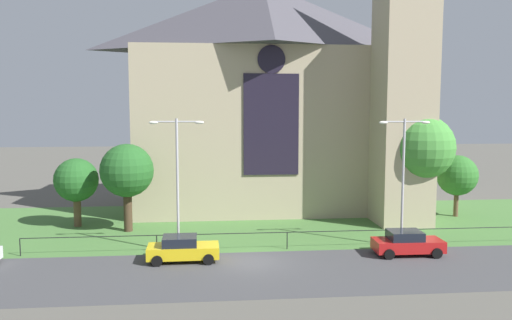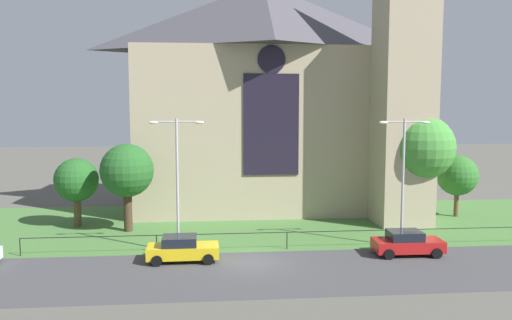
{
  "view_description": "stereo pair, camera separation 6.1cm",
  "coord_description": "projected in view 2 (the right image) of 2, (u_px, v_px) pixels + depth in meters",
  "views": [
    {
      "loc": [
        -2.54,
        -29.37,
        9.15
      ],
      "look_at": [
        0.99,
        8.0,
        5.21
      ],
      "focal_mm": 35.99,
      "sensor_mm": 36.0,
      "label": 1
    },
    {
      "loc": [
        -2.48,
        -29.37,
        9.15
      ],
      "look_at": [
        0.99,
        8.0,
        5.21
      ],
      "focal_mm": 35.99,
      "sensor_mm": 36.0,
      "label": 2
    }
  ],
  "objects": [
    {
      "name": "road_asphalt",
      "position": [
        255.0,
        273.0,
        28.29
      ],
      "size": [
        120.0,
        8.0,
        0.01
      ],
      "primitive_type": "cube",
      "color": "#424244",
      "rests_on": "ground"
    },
    {
      "name": "tree_left_near",
      "position": [
        127.0,
        171.0,
        37.26
      ],
      "size": [
        3.88,
        3.88,
        6.45
      ],
      "color": "#423021",
      "rests_on": "ground"
    },
    {
      "name": "tree_right_far",
      "position": [
        457.0,
        176.0,
        42.41
      ],
      "size": [
        3.34,
        3.34,
        5.13
      ],
      "color": "brown",
      "rests_on": "ground"
    },
    {
      "name": "grass_verge",
      "position": [
        243.0,
        229.0,
        38.19
      ],
      "size": [
        120.0,
        20.0,
        0.01
      ],
      "primitive_type": "cube",
      "color": "#477538",
      "rests_on": "ground"
    },
    {
      "name": "parked_car_yellow",
      "position": [
        182.0,
        249.0,
        30.35
      ],
      "size": [
        4.22,
        2.06,
        1.51
      ],
      "rotation": [
        0.0,
        0.0,
        0.01
      ],
      "color": "gold",
      "rests_on": "ground"
    },
    {
      "name": "church_building",
      "position": [
        273.0,
        94.0,
        45.75
      ],
      "size": [
        23.2,
        16.2,
        26.0
      ],
      "color": "tan",
      "rests_on": "ground"
    },
    {
      "name": "parked_car_red",
      "position": [
        407.0,
        243.0,
        31.63
      ],
      "size": [
        4.24,
        2.1,
        1.51
      ],
      "rotation": [
        0.0,
        0.0,
        -0.02
      ],
      "color": "#B21919",
      "rests_on": "ground"
    },
    {
      "name": "tree_left_far",
      "position": [
        76.0,
        180.0,
        38.88
      ],
      "size": [
        3.31,
        3.31,
        5.24
      ],
      "color": "brown",
      "rests_on": "ground"
    },
    {
      "name": "ground",
      "position": [
        241.0,
        223.0,
        40.17
      ],
      "size": [
        160.0,
        160.0,
        0.0
      ],
      "primitive_type": "plane",
      "color": "#56544C"
    },
    {
      "name": "streetlamp_far",
      "position": [
        403.0,
        166.0,
        33.01
      ],
      "size": [
        3.37,
        0.26,
        8.37
      ],
      "color": "#B2B2B7",
      "rests_on": "ground"
    },
    {
      "name": "iron_railing",
      "position": [
        287.0,
        234.0,
        32.87
      ],
      "size": [
        33.13,
        0.07,
        1.13
      ],
      "color": "black",
      "rests_on": "ground"
    },
    {
      "name": "streetlamp_near",
      "position": [
        177.0,
        168.0,
        31.68
      ],
      "size": [
        3.37,
        0.26,
        8.41
      ],
      "color": "#B2B2B7",
      "rests_on": "ground"
    },
    {
      "name": "tree_right_near",
      "position": [
        422.0,
        148.0,
        39.01
      ],
      "size": [
        4.96,
        4.96,
        8.51
      ],
      "color": "brown",
      "rests_on": "ground"
    }
  ]
}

